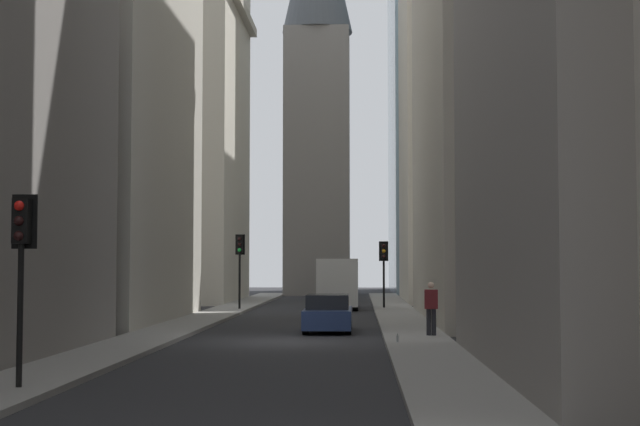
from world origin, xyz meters
name	(u,v)px	position (x,y,z in m)	size (l,w,h in m)	color
ground_plane	(281,342)	(0.00, 0.00, 0.00)	(135.00, 135.00, 0.00)	#262628
sidewalk_right	(146,339)	(0.00, 4.50, 0.07)	(90.00, 2.20, 0.14)	gray
sidewalk_left	(418,340)	(0.00, -4.50, 0.07)	(90.00, 2.20, 0.14)	gray
building_left_far	(476,101)	(31.70, -10.60, 13.69)	(12.30, 10.00, 27.38)	beige
building_right_midfar	(63,34)	(9.35, 10.59, 12.82)	(14.66, 10.50, 25.61)	#B7B2A5
building_right_far	(166,126)	(30.96, 10.59, 12.00)	(12.87, 10.50, 23.98)	beige
church_spire	(317,74)	(44.61, 0.84, 18.38)	(5.84, 5.84, 35.15)	gray
delivery_truck	(338,283)	(21.86, -1.40, 1.46)	(6.46, 2.25, 2.84)	silver
sedan_navy	(328,314)	(4.46, -1.40, 0.66)	(4.30, 1.78, 1.42)	navy
traffic_light_foreground	(21,245)	(-12.16, 4.18, 2.96)	(0.43, 0.52, 3.85)	black
traffic_light_midblock	(384,259)	(20.66, -3.96, 2.84)	(0.43, 0.52, 3.68)	black
traffic_light_far_junction	(240,254)	(18.98, 3.90, 3.10)	(0.43, 0.52, 4.03)	black
pedestrian	(431,306)	(1.15, -5.03, 1.13)	(0.26, 0.44, 1.82)	black
discarded_bottle	(398,339)	(-1.58, -3.77, 0.25)	(0.07, 0.07, 0.27)	#999EA3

